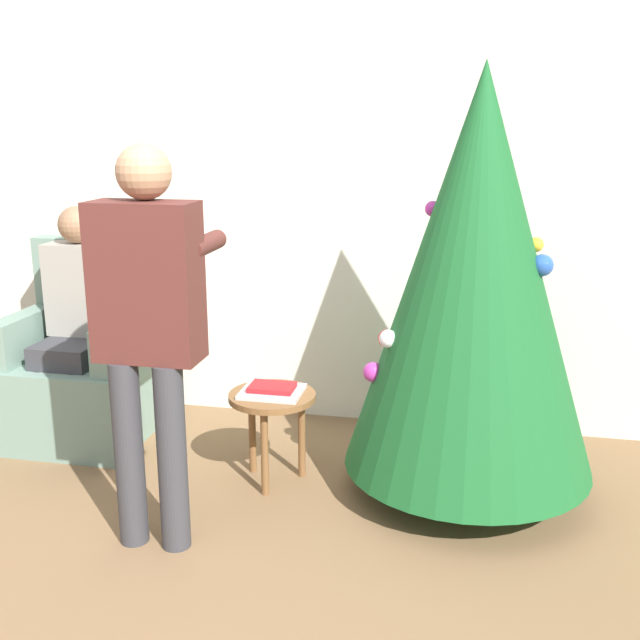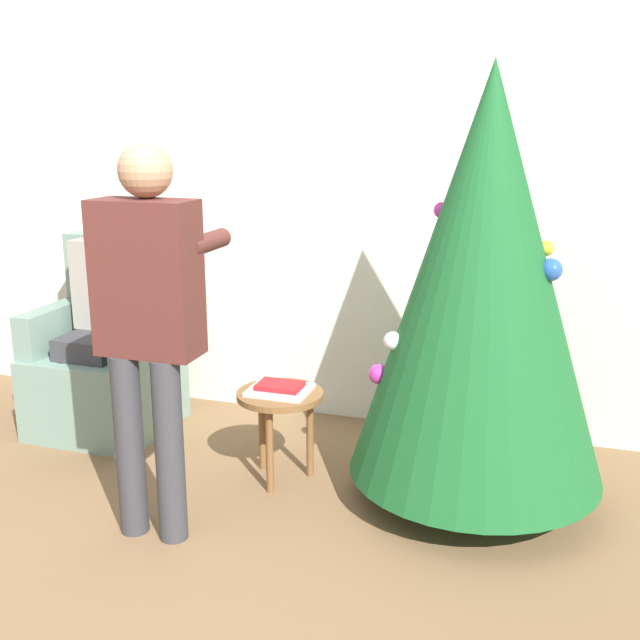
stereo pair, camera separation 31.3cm
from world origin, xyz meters
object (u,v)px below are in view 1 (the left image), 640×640
person_seated (77,314)px  side_stool (272,407)px  christmas_tree (475,275)px  person_standing (148,314)px  armchair (85,371)px

person_seated → side_stool: person_seated is taller
christmas_tree → person_standing: 1.43m
christmas_tree → person_seated: size_ratio=1.54×
person_seated → person_standing: 1.26m
person_standing → side_stool: person_standing is taller
christmas_tree → side_stool: christmas_tree is taller
armchair → person_standing: (0.84, -0.94, 0.60)m
side_stool → christmas_tree: bearing=5.0°
person_seated → armchair: bearing=90.0°
christmas_tree → side_stool: size_ratio=4.34×
armchair → side_stool: 1.22m
christmas_tree → armchair: 2.22m
armchair → person_seated: (0.00, -0.03, 0.33)m
person_seated → side_stool: size_ratio=2.83×
christmas_tree → person_seated: 2.14m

